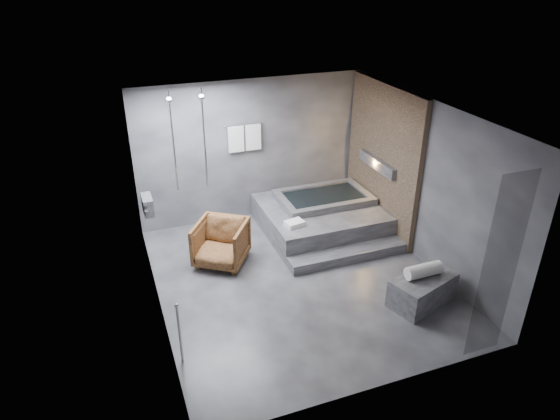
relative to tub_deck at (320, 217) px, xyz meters
name	(u,v)px	position (x,y,z in m)	size (l,w,h in m)	color
room	(318,175)	(-0.65, -1.21, 1.48)	(5.00, 5.04, 2.82)	#2E2E30
tub_deck	(320,217)	(0.00, 0.00, 0.00)	(2.20, 2.00, 0.50)	#333335
tub_step	(348,255)	(0.00, -1.18, -0.16)	(2.20, 0.36, 0.18)	#333335
concrete_bench	(422,290)	(0.49, -2.68, -0.02)	(1.02, 0.56, 0.46)	#363639
driftwood_chair	(221,243)	(-2.11, -0.50, 0.14)	(0.83, 0.85, 0.78)	#3F220F
rolled_towel	(424,270)	(0.49, -2.64, 0.31)	(0.21, 0.21, 0.57)	white
deck_towel	(294,223)	(-0.77, -0.55, 0.29)	(0.32, 0.24, 0.09)	white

